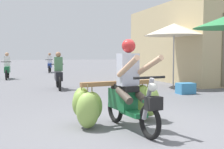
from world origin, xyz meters
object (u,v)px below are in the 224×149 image
motorbike_main_loaded (122,99)px  market_umbrella_near_shop (174,30)px  motorbike_distant_ahead_left (50,64)px  motorbike_distant_far_ahead (58,74)px  motorbike_distant_ahead_right (7,68)px  produce_crate (186,88)px

motorbike_main_loaded → market_umbrella_near_shop: bearing=50.6°
motorbike_distant_ahead_left → motorbike_main_loaded: bearing=-91.5°
motorbike_distant_far_ahead → motorbike_distant_ahead_left: bearing=85.5°
motorbike_main_loaded → motorbike_distant_ahead_right: bearing=101.9°
market_umbrella_near_shop → motorbike_main_loaded: bearing=-129.4°
motorbike_main_loaded → motorbike_distant_ahead_right: size_ratio=1.17×
motorbike_distant_ahead_right → motorbike_distant_far_ahead: (1.94, -5.24, 0.00)m
motorbike_distant_far_ahead → produce_crate: (3.82, -2.56, -0.39)m
motorbike_main_loaded → market_umbrella_near_shop: 6.69m
motorbike_main_loaded → motorbike_distant_ahead_left: motorbike_main_loaded is taller
motorbike_main_loaded → produce_crate: (3.46, 3.16, -0.30)m
motorbike_main_loaded → produce_crate: bearing=42.4°
market_umbrella_near_shop → motorbike_distant_far_ahead: bearing=170.5°
motorbike_distant_far_ahead → motorbike_distant_ahead_right: bearing=110.3°
motorbike_main_loaded → motorbike_distant_ahead_left: (0.42, 15.60, 0.09)m
motorbike_main_loaded → motorbike_distant_ahead_left: 15.60m
motorbike_distant_ahead_right → motorbike_distant_ahead_left: bearing=59.6°
motorbike_distant_far_ahead → produce_crate: size_ratio=2.90×
motorbike_main_loaded → motorbike_distant_ahead_right: motorbike_main_loaded is taller
motorbike_distant_far_ahead → market_umbrella_near_shop: market_umbrella_near_shop is taller
motorbike_distant_far_ahead → produce_crate: 4.62m
motorbike_distant_ahead_right → market_umbrella_near_shop: 8.92m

